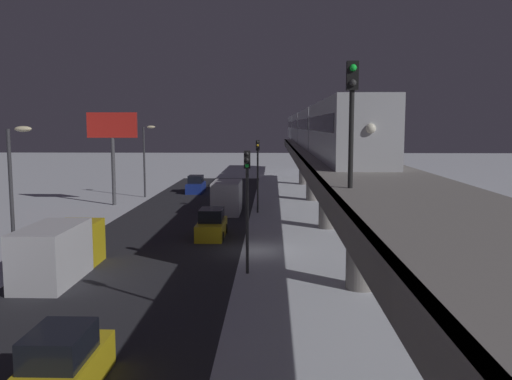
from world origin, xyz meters
The scene contains 15 objects.
ground_plane centered at (0.00, 0.00, 0.00)m, with size 240.00×240.00×0.00m, color silver.
avenue_asphalt centered at (6.22, 0.00, 0.00)m, with size 11.00×92.39×0.01m, color #28282D.
elevated_railway centered at (-5.26, 0.00, 4.91)m, with size 5.00×92.39×5.68m.
subway_train centered at (-5.36, -27.48, 7.46)m, with size 2.94×74.07×3.40m.
rail_signal centered at (-3.67, 15.55, 8.41)m, with size 0.36×0.41×4.00m.
sedan_yellow centered at (3.02, -4.13, 0.79)m, with size 1.91×4.64×1.97m.
sedan_blue centered at (7.62, -29.25, 0.80)m, with size 1.80×4.39×1.97m.
sedan_yellow_2 centered at (4.82, 18.47, 0.80)m, with size 1.80×4.66×1.97m.
box_truck centered at (9.62, 6.14, 1.35)m, with size 2.40×7.40×2.80m.
delivery_van centered at (2.82, -15.51, 1.35)m, with size 2.40×7.40×2.80m.
traffic_light_near centered at (0.12, 5.23, 4.20)m, with size 0.32×0.44×6.40m.
traffic_light_mid centered at (0.12, -14.82, 4.20)m, with size 0.32×0.44×6.40m.
commercial_billboard centered at (14.16, -19.16, 6.83)m, with size 4.80×0.36×8.90m.
street_lamp_near centered at (12.29, 5.00, 4.81)m, with size 1.35×0.44×7.65m.
street_lamp_far centered at (12.29, -25.00, 4.81)m, with size 1.35×0.44×7.65m.
Camera 1 is at (-1.17, 33.11, 7.69)m, focal length 38.51 mm.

